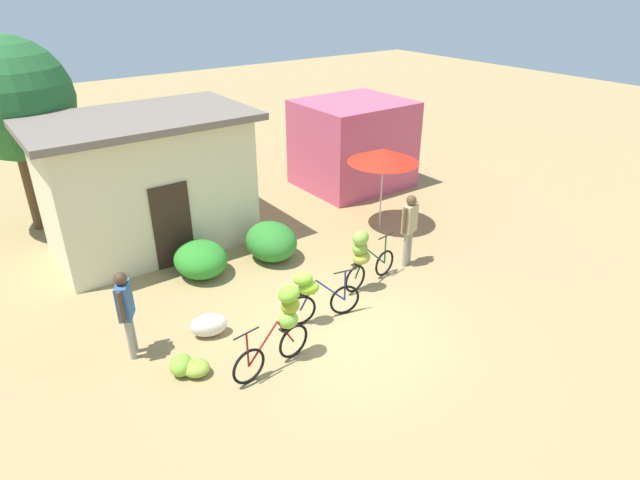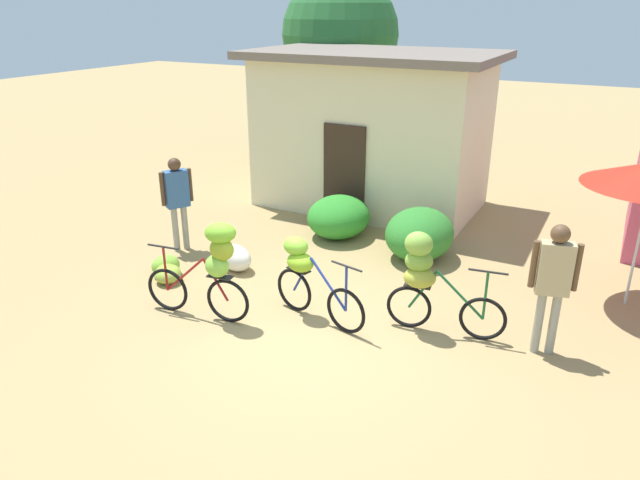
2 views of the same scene
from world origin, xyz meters
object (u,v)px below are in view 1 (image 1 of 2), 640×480
object	(u,v)px
bicycle_near_pile	(313,292)
produce_sack	(209,325)
market_umbrella	(383,155)
shop_pink	(353,144)
building_low	(147,182)
bicycle_leftmost	(284,321)
person_bystander	(410,223)
person_vendor	(125,306)
banana_pile_on_ground	(189,367)
tree_behind_building	(10,100)
bicycle_center_loaded	(364,254)

from	to	relation	value
bicycle_near_pile	produce_sack	world-z (taller)	bicycle_near_pile
market_umbrella	produce_sack	bearing A→B (deg)	-163.47
produce_sack	shop_pink	bearing A→B (deg)	32.88
building_low	market_umbrella	world-z (taller)	building_low
building_low	bicycle_leftmost	size ratio (longest dim) A/B	3.11
building_low	bicycle_leftmost	distance (m)	5.88
bicycle_near_pile	person_bystander	xyz separation A→B (m)	(3.13, 0.60, 0.39)
shop_pink	person_bystander	size ratio (longest dim) A/B	1.82
building_low	person_vendor	bearing A→B (deg)	-115.65
bicycle_leftmost	person_bystander	xyz separation A→B (m)	(4.24, 1.29, 0.21)
banana_pile_on_ground	shop_pink	bearing A→B (deg)	34.46
produce_sack	person_vendor	size ratio (longest dim) A/B	0.41
shop_pink	bicycle_near_pile	world-z (taller)	shop_pink
building_low	bicycle_near_pile	world-z (taller)	building_low
building_low	bicycle_near_pile	distance (m)	5.39
tree_behind_building	bicycle_leftmost	size ratio (longest dim) A/B	3.02
bicycle_center_loaded	banana_pile_on_ground	world-z (taller)	bicycle_center_loaded
shop_pink	person_bystander	world-z (taller)	shop_pink
shop_pink	market_umbrella	size ratio (longest dim) A/B	1.46
building_low	shop_pink	world-z (taller)	building_low
person_vendor	building_low	bearing A→B (deg)	64.35
bicycle_leftmost	person_bystander	world-z (taller)	person_bystander
bicycle_near_pile	person_vendor	distance (m)	3.41
bicycle_leftmost	tree_behind_building	bearing A→B (deg)	104.97
shop_pink	bicycle_center_loaded	size ratio (longest dim) A/B	2.00
bicycle_leftmost	person_vendor	size ratio (longest dim) A/B	0.95
shop_pink	tree_behind_building	bearing A→B (deg)	165.05
shop_pink	bicycle_near_pile	size ratio (longest dim) A/B	2.03
bicycle_leftmost	produce_sack	distance (m)	1.80
bicycle_leftmost	produce_sack	size ratio (longest dim) A/B	2.34
bicycle_near_pile	person_bystander	size ratio (longest dim) A/B	0.90
shop_pink	bicycle_leftmost	distance (m)	9.10
market_umbrella	person_vendor	world-z (taller)	market_umbrella
shop_pink	bicycle_near_pile	bearing A→B (deg)	-134.62
building_low	produce_sack	distance (m)	4.60
bicycle_leftmost	produce_sack	xyz separation A→B (m)	(-0.74, 1.51, -0.66)
bicycle_near_pile	banana_pile_on_ground	bearing A→B (deg)	-179.96
tree_behind_building	market_umbrella	world-z (taller)	tree_behind_building
shop_pink	person_vendor	distance (m)	9.81
shop_pink	bicycle_center_loaded	xyz separation A→B (m)	(-3.89, -5.17, -0.51)
building_low	banana_pile_on_ground	bearing A→B (deg)	-104.80
shop_pink	person_vendor	world-z (taller)	shop_pink
building_low	market_umbrella	bearing A→B (deg)	-25.99
bicycle_leftmost	bicycle_center_loaded	bearing A→B (deg)	21.80
bicycle_center_loaded	banana_pile_on_ground	xyz separation A→B (m)	(-4.22, -0.40, -0.68)
person_vendor	produce_sack	bearing A→B (deg)	-10.33
tree_behind_building	bicycle_near_pile	bearing A→B (deg)	-66.74
tree_behind_building	person_bystander	size ratio (longest dim) A/B	2.81
produce_sack	person_vendor	xyz separation A→B (m)	(-1.37, 0.25, 0.83)
market_umbrella	bicycle_leftmost	distance (m)	6.19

